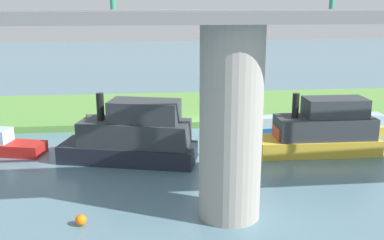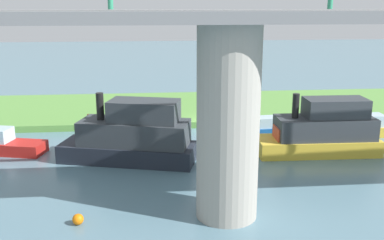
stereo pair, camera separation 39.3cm
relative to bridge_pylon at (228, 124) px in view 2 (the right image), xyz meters
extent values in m
plane|color=slate|center=(-1.30, -14.86, -4.38)|extent=(160.00, 160.00, 0.00)
cube|color=#5B9342|center=(-1.30, -20.86, -4.13)|extent=(80.00, 12.00, 0.50)
cylinder|color=#9E998E|center=(0.00, 0.00, 0.00)|extent=(2.79, 2.79, 8.76)
cube|color=slate|center=(0.00, 0.00, 4.63)|extent=(70.58, 4.00, 0.50)
cylinder|color=#2D334C|center=(-4.11, -17.84, -3.60)|extent=(0.29, 0.29, 0.55)
cylinder|color=gold|center=(-4.11, -17.84, -3.03)|extent=(0.44, 0.44, 0.60)
sphere|color=tan|center=(-4.11, -17.84, -2.61)|extent=(0.24, 0.24, 0.24)
cylinder|color=brown|center=(8.13, -15.34, -3.52)|extent=(0.20, 0.20, 0.71)
cube|color=gold|center=(-7.33, -8.17, -3.86)|extent=(7.84, 2.76, 1.04)
cube|color=#33383D|center=(-7.76, -8.16, -2.65)|extent=(6.28, 2.47, 1.39)
cube|color=#33383D|center=(-8.37, -8.15, -1.35)|extent=(3.94, 2.05, 1.21)
cylinder|color=black|center=(-5.77, -8.21, -1.18)|extent=(0.43, 0.43, 1.56)
cube|color=#D84C2D|center=(-5.25, -8.22, -2.95)|extent=(1.42, 1.59, 0.78)
cube|color=gold|center=(-13.43, -11.86, -4.01)|extent=(4.72, 1.73, 0.73)
cube|color=silver|center=(-12.80, -11.86, -3.23)|extent=(1.71, 1.36, 0.84)
cube|color=#1E232D|center=(4.83, -7.92, -3.83)|extent=(8.72, 4.82, 1.10)
cube|color=#33383D|center=(4.39, -7.80, -2.54)|extent=(7.05, 4.13, 1.47)
cube|color=#33383D|center=(3.77, -7.64, -1.16)|extent=(4.55, 3.10, 1.29)
cylinder|color=black|center=(6.43, -8.36, -0.97)|extent=(0.46, 0.46, 1.66)
cube|color=#D84C2D|center=(6.97, -8.50, -2.86)|extent=(1.85, 1.98, 0.83)
cube|color=red|center=(12.74, -10.18, -4.00)|extent=(5.19, 2.91, 0.76)
cube|color=#195199|center=(-5.71, -12.62, -4.06)|extent=(4.25, 1.84, 0.64)
cube|color=silver|center=(-5.16, -12.57, -3.37)|extent=(1.59, 1.30, 0.73)
sphere|color=orange|center=(6.71, 0.30, -4.13)|extent=(0.50, 0.50, 0.50)
camera|label=1|loc=(3.80, 19.05, 5.26)|focal=42.63mm
camera|label=2|loc=(3.41, 19.09, 5.26)|focal=42.63mm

